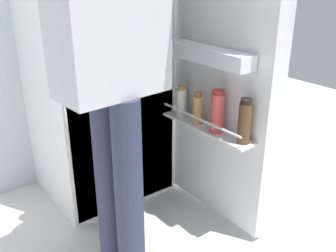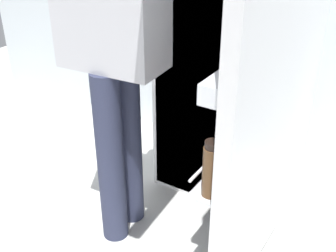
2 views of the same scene
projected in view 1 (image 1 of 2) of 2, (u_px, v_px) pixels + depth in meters
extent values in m
plane|color=silver|center=(154.00, 228.00, 2.02)|extent=(6.04, 6.04, 0.00)
cube|color=white|center=(95.00, 47.00, 2.08)|extent=(0.66, 0.58, 1.74)
cube|color=white|center=(122.00, 56.00, 1.87)|extent=(0.62, 0.01, 1.70)
cube|color=white|center=(118.00, 68.00, 1.93)|extent=(0.58, 0.09, 0.01)
cube|color=white|center=(222.00, 57.00, 1.83)|extent=(0.06, 0.65, 1.70)
cube|color=white|center=(206.00, 128.00, 1.92)|extent=(0.11, 0.57, 0.01)
cylinder|color=silver|center=(199.00, 119.00, 1.86)|extent=(0.01, 0.55, 0.01)
cube|color=white|center=(209.00, 55.00, 1.77)|extent=(0.10, 0.48, 0.07)
cylinder|color=#DB4C47|center=(217.00, 113.00, 1.82)|extent=(0.07, 0.07, 0.19)
cylinder|color=#B22D28|center=(218.00, 92.00, 1.78)|extent=(0.06, 0.06, 0.02)
cylinder|color=#EDE5CC|center=(181.00, 103.00, 2.03)|extent=(0.06, 0.06, 0.15)
cylinder|color=#B78933|center=(181.00, 88.00, 2.00)|extent=(0.04, 0.04, 0.02)
cylinder|color=brown|center=(245.00, 124.00, 1.71)|extent=(0.06, 0.06, 0.19)
cylinder|color=black|center=(246.00, 101.00, 1.67)|extent=(0.05, 0.05, 0.02)
cylinder|color=tan|center=(198.00, 110.00, 1.93)|extent=(0.05, 0.05, 0.14)
cylinder|color=#996623|center=(198.00, 94.00, 1.90)|extent=(0.04, 0.04, 0.03)
cylinder|color=gold|center=(114.00, 57.00, 1.90)|extent=(0.10, 0.10, 0.10)
cylinder|color=#2D334C|center=(109.00, 179.00, 1.68)|extent=(0.12, 0.12, 0.83)
cylinder|color=#2D334C|center=(129.00, 193.00, 1.58)|extent=(0.12, 0.12, 0.83)
cube|color=silver|center=(108.00, 15.00, 1.35)|extent=(0.43, 0.25, 0.59)
cylinder|color=silver|center=(79.00, 16.00, 1.51)|extent=(0.08, 0.08, 0.55)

